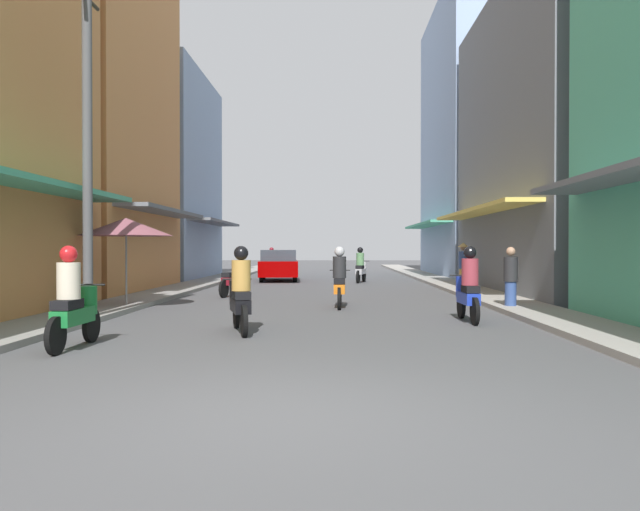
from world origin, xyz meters
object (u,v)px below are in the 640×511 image
object	(u,v)px
motorbike_black	(240,294)
motorbike_green	(74,303)
motorbike_blue	(468,288)
pedestrian_far	(463,263)
vendor_umbrella	(126,227)
utility_pole	(87,143)
pedestrian_crossing	(511,279)
motorbike_maroon	(233,280)
parked_car	(279,265)
motorbike_orange	(340,280)
motorbike_silver	(361,267)
motorbike_white	(271,262)

from	to	relation	value
motorbike_black	motorbike_green	size ratio (longest dim) A/B	0.98
motorbike_blue	pedestrian_far	xyz separation A→B (m)	(1.98, 10.21, 0.27)
vendor_umbrella	utility_pole	xyz separation A→B (m)	(0.19, -2.92, 1.64)
motorbike_green	pedestrian_crossing	size ratio (longest dim) A/B	1.16
utility_pole	motorbike_maroon	bearing A→B (deg)	75.29
parked_car	vendor_umbrella	distance (m)	13.80
motorbike_green	pedestrian_far	size ratio (longest dim) A/B	1.04
motorbike_orange	pedestrian_crossing	xyz separation A→B (m)	(4.21, -0.63, 0.08)
vendor_umbrella	motorbike_green	bearing A→B (deg)	-78.28
motorbike_silver	pedestrian_far	world-z (taller)	pedestrian_far
motorbike_white	vendor_umbrella	world-z (taller)	vendor_umbrella
vendor_umbrella	pedestrian_crossing	bearing A→B (deg)	-1.16
motorbike_blue	pedestrian_crossing	bearing A→B (deg)	57.26
vendor_umbrella	utility_pole	world-z (taller)	utility_pole
motorbike_green	utility_pole	distance (m)	4.62
pedestrian_far	utility_pole	size ratio (longest dim) A/B	0.24
motorbike_black	pedestrian_crossing	bearing A→B (deg)	34.70
pedestrian_far	motorbike_orange	bearing A→B (deg)	-122.88
motorbike_green	motorbike_white	bearing A→B (deg)	89.57
motorbike_orange	motorbike_maroon	distance (m)	5.02
pedestrian_crossing	utility_pole	xyz separation A→B (m)	(-9.43, -2.73, 2.93)
motorbike_silver	vendor_umbrella	xyz separation A→B (m)	(-6.44, -12.13, 1.37)
motorbike_green	motorbike_white	world-z (taller)	same
motorbike_orange	pedestrian_far	xyz separation A→B (m)	(4.63, 7.16, 0.27)
motorbike_green	motorbike_maroon	world-z (taller)	motorbike_green
motorbike_orange	parked_car	size ratio (longest dim) A/B	0.43
motorbike_blue	motorbike_black	world-z (taller)	same
motorbike_maroon	vendor_umbrella	world-z (taller)	vendor_umbrella
motorbike_silver	parked_car	size ratio (longest dim) A/B	0.42
motorbike_orange	pedestrian_crossing	size ratio (longest dim) A/B	1.16
pedestrian_far	motorbike_green	bearing A→B (deg)	-122.24
motorbike_green	utility_pole	xyz separation A→B (m)	(-1.11, 3.33, 3.01)
motorbike_orange	motorbike_maroon	bearing A→B (deg)	132.07
motorbike_blue	motorbike_maroon	size ratio (longest dim) A/B	1.03
utility_pole	motorbike_silver	bearing A→B (deg)	67.46
motorbike_blue	pedestrian_crossing	xyz separation A→B (m)	(1.55, 2.42, 0.08)
pedestrian_far	utility_pole	bearing A→B (deg)	-133.10
utility_pole	motorbike_blue	bearing A→B (deg)	2.25
motorbike_silver	motorbike_white	size ratio (longest dim) A/B	1.00
motorbike_orange	pedestrian_crossing	bearing A→B (deg)	-8.54
pedestrian_crossing	vendor_umbrella	world-z (taller)	vendor_umbrella
motorbike_silver	pedestrian_crossing	world-z (taller)	motorbike_silver
motorbike_blue	parked_car	bearing A→B (deg)	108.60
motorbike_maroon	utility_pole	size ratio (longest dim) A/B	0.24
parked_car	vendor_umbrella	world-z (taller)	vendor_umbrella
motorbike_blue	pedestrian_crossing	size ratio (longest dim) A/B	1.16
motorbike_orange	parked_car	xyz separation A→B (m)	(-2.76, 13.04, 0.04)
motorbike_maroon	pedestrian_far	distance (m)	8.71
motorbike_maroon	pedestrian_far	xyz separation A→B (m)	(7.99, 3.44, 0.47)
parked_car	pedestrian_far	xyz separation A→B (m)	(7.39, -5.88, 0.24)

